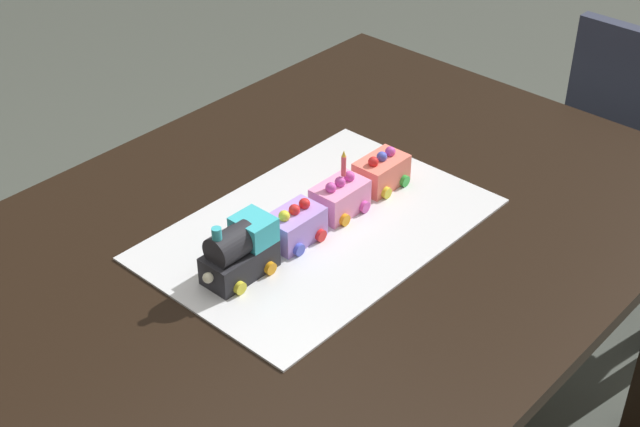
# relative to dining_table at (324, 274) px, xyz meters

# --- Properties ---
(dining_table) EXTENTS (1.40, 1.00, 0.74)m
(dining_table) POSITION_rel_dining_table_xyz_m (0.00, 0.00, 0.00)
(dining_table) COLOR black
(dining_table) RESTS_ON ground
(cake_board) EXTENTS (0.60, 0.40, 0.00)m
(cake_board) POSITION_rel_dining_table_xyz_m (-0.01, 0.00, 0.11)
(cake_board) COLOR silver
(cake_board) RESTS_ON dining_table
(cake_locomotive) EXTENTS (0.14, 0.08, 0.12)m
(cake_locomotive) POSITION_rel_dining_table_xyz_m (-0.20, 0.01, 0.16)
(cake_locomotive) COLOR #232328
(cake_locomotive) RESTS_ON cake_board
(cake_car_hopper_lavender) EXTENTS (0.10, 0.08, 0.07)m
(cake_car_hopper_lavender) POSITION_rel_dining_table_xyz_m (-0.07, 0.01, 0.14)
(cake_car_hopper_lavender) COLOR #AD84E0
(cake_car_hopper_lavender) RESTS_ON cake_board
(cake_car_caboose_bubblegum) EXTENTS (0.10, 0.08, 0.07)m
(cake_car_caboose_bubblegum) POSITION_rel_dining_table_xyz_m (0.05, 0.01, 0.14)
(cake_car_caboose_bubblegum) COLOR pink
(cake_car_caboose_bubblegum) RESTS_ON cake_board
(cake_car_gondola_coral) EXTENTS (0.10, 0.08, 0.07)m
(cake_car_gondola_coral) POSITION_rel_dining_table_xyz_m (0.17, 0.01, 0.14)
(cake_car_gondola_coral) COLOR #F27260
(cake_car_gondola_coral) RESTS_ON cake_board
(birthday_candle) EXTENTS (0.01, 0.01, 0.05)m
(birthday_candle) POSITION_rel_dining_table_xyz_m (0.06, 0.01, 0.21)
(birthday_candle) COLOR #F24C59
(birthday_candle) RESTS_ON cake_car_caboose_bubblegum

